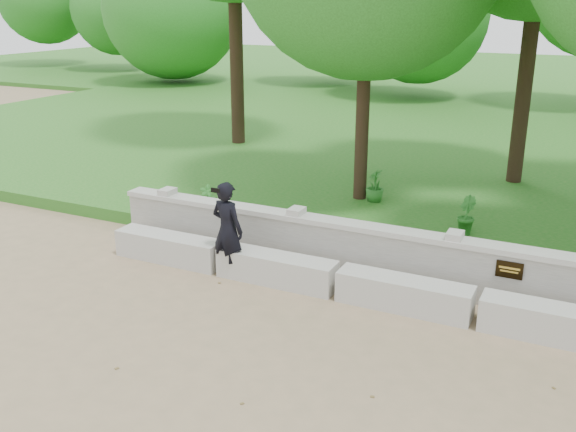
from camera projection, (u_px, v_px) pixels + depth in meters
The scene contains 8 objects.
ground at pixel (442, 398), 7.01m from camera, with size 80.00×80.00×0.00m, color #967C5C.
lawn at pixel (554, 143), 18.88m from camera, with size 40.00×22.00×0.25m, color #1A6517.
concrete_bench at pixel (477, 308), 8.55m from camera, with size 11.90×0.45×0.45m.
parapet_wall at pixel (488, 273), 9.07m from camera, with size 12.50×0.35×0.90m.
man_main at pixel (227, 230), 9.87m from camera, with size 0.61×0.56×1.54m.
shrub_a at pixel (208, 199), 12.20m from camera, with size 0.29×0.20×0.56m, color #296E25.
shrub_b at pixel (466, 215), 11.13m from camera, with size 0.37×0.30×0.67m, color #296E25.
shrub_d at pixel (375, 186), 12.91m from camera, with size 0.37×0.33×0.66m, color #296E25.
Camera 1 is at (1.12, -6.13, 4.13)m, focal length 40.00 mm.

